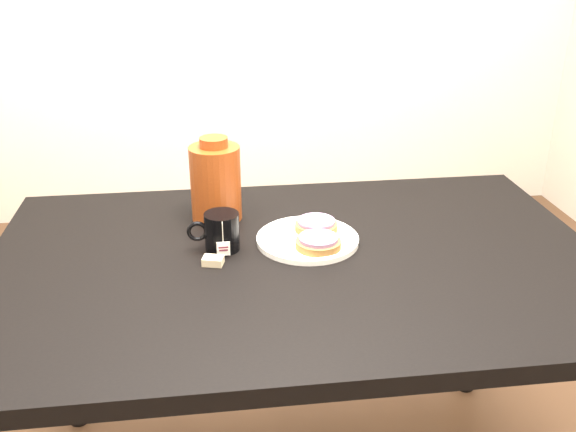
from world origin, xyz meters
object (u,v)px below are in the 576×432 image
Objects in this scene: teabag_pouch at (213,261)px; bagel_package at (216,182)px; bagel_front at (318,242)px; mug at (221,231)px; table at (297,288)px; plate at (308,239)px; bagel_back at (316,225)px.

bagel_package is (0.02, 0.25, 0.09)m from teabag_pouch.
teabag_pouch is at bearing -93.69° from bagel_package.
mug reaches higher than bagel_front.
plate is at bearing 63.22° from table.
mug is at bearing -177.24° from plate.
bagel_front is at bearing 14.89° from table.
table is 9.61× the size of bagel_front.
bagel_package reaches higher than plate.
table is 31.11× the size of teabag_pouch.
teabag_pouch is (-0.19, -0.01, 0.09)m from table.
bagel_back is (0.06, 0.11, 0.11)m from table.
mug is (-0.23, -0.05, 0.02)m from bagel_back.
bagel_front is at bearing -45.05° from bagel_package.
bagel_package reaches higher than mug.
teabag_pouch is at bearing -154.61° from bagel_back.
bagel_package is at bearing 126.05° from table.
table is 0.21m from teabag_pouch.
teabag_pouch is (-0.23, -0.08, -0.00)m from plate.
bagel_package is at bearing 91.11° from mug.
bagel_back reaches higher than teabag_pouch.
bagel_back is at bearing 59.75° from table.
mug is 0.08m from teabag_pouch.
mug is (-0.20, -0.01, 0.04)m from plate.
teabag_pouch is at bearing -175.95° from table.
bagel_back is at bearing 83.31° from bagel_front.
plate is 0.21m from mug.
bagel_back is 0.09m from bagel_front.
bagel_back is 0.48× the size of bagel_package.
bagel_back is 0.28m from teabag_pouch.
bagel_front is at bearing 6.40° from teabag_pouch.
bagel_back reaches higher than table.
mug is at bearing 160.35° from table.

